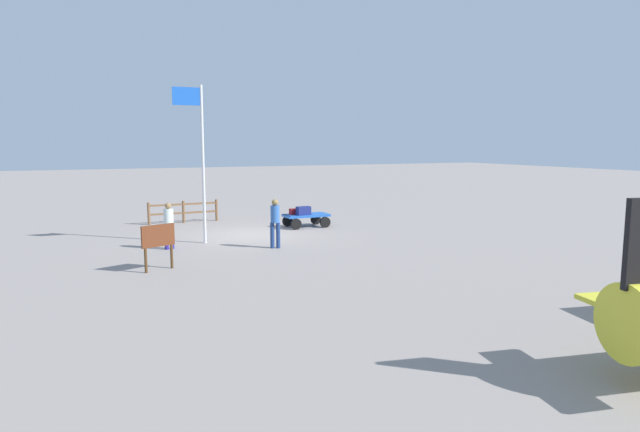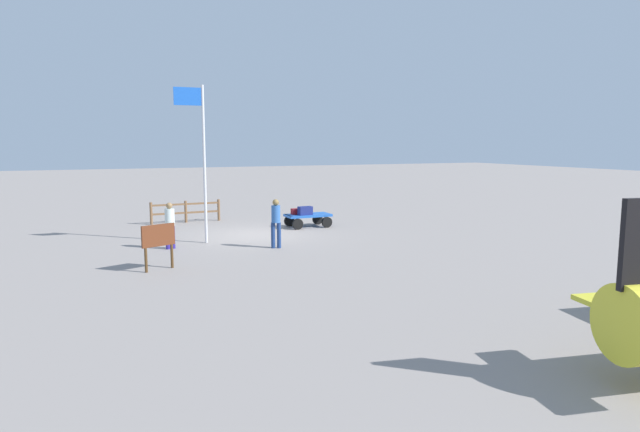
{
  "view_description": "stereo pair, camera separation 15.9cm",
  "coord_description": "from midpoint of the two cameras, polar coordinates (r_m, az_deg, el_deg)",
  "views": [
    {
      "loc": [
        6.27,
        20.43,
        3.57
      ],
      "look_at": [
        -0.21,
        6.0,
        1.46
      ],
      "focal_mm": 30.84,
      "sensor_mm": 36.0,
      "label": 1
    },
    {
      "loc": [
        6.12,
        20.5,
        3.57
      ],
      "look_at": [
        -0.21,
        6.0,
        1.46
      ],
      "focal_mm": 30.84,
      "sensor_mm": 36.0,
      "label": 2
    }
  ],
  "objects": [
    {
      "name": "suitcase_navy",
      "position": [
        23.35,
        -2.75,
        0.47
      ],
      "size": [
        0.51,
        0.32,
        0.25
      ],
      "color": "maroon",
      "rests_on": "luggage_cart"
    },
    {
      "name": "wooden_fence",
      "position": [
        25.43,
        -14.15,
        0.58
      ],
      "size": [
        3.14,
        0.22,
        0.98
      ],
      "color": "brown",
      "rests_on": "ground"
    },
    {
      "name": "worker_trailing",
      "position": [
        19.19,
        -15.66,
        -0.67
      ],
      "size": [
        0.41,
        0.41,
        1.58
      ],
      "color": "navy",
      "rests_on": "ground"
    },
    {
      "name": "flagpole",
      "position": [
        19.85,
        -12.65,
        6.77
      ],
      "size": [
        1.04,
        0.1,
        5.57
      ],
      "color": "silver",
      "rests_on": "ground"
    },
    {
      "name": "worker_lead",
      "position": [
        18.71,
        -4.93,
        -0.46
      ],
      "size": [
        0.39,
        0.39,
        1.68
      ],
      "color": "navy",
      "rests_on": "ground"
    },
    {
      "name": "suitcase_grey",
      "position": [
        23.12,
        -1.93,
        0.55
      ],
      "size": [
        0.61,
        0.36,
        0.36
      ],
      "color": "navy",
      "rests_on": "luggage_cart"
    },
    {
      "name": "ground_plane",
      "position": [
        21.68,
        -7.24,
        -1.94
      ],
      "size": [
        120.0,
        120.0,
        0.0
      ],
      "primitive_type": "plane",
      "color": "gray"
    },
    {
      "name": "luggage_cart",
      "position": [
        23.44,
        -1.69,
        -0.15
      ],
      "size": [
        1.9,
        1.12,
        0.55
      ],
      "color": "blue",
      "rests_on": "ground"
    },
    {
      "name": "signboard",
      "position": [
        16.05,
        -16.71,
        -2.4
      ],
      "size": [
        0.96,
        0.43,
        1.31
      ],
      "color": "#4C3319",
      "rests_on": "ground"
    }
  ]
}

